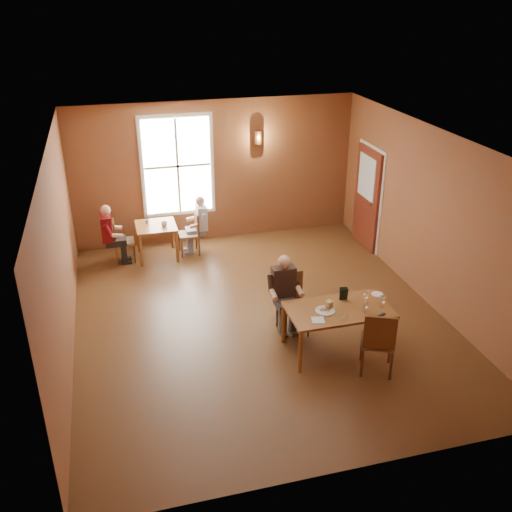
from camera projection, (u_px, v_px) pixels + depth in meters
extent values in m
cube|color=brown|center=(259.00, 317.00, 9.60)|extent=(6.00, 7.00, 0.01)
cube|color=brown|center=(216.00, 172.00, 12.01)|extent=(6.00, 0.04, 3.00)
cube|color=brown|center=(348.00, 365.00, 5.91)|extent=(6.00, 0.04, 3.00)
cube|color=brown|center=(60.00, 257.00, 8.26)|extent=(0.04, 7.00, 3.00)
cube|color=brown|center=(430.00, 217.00, 9.66)|extent=(0.04, 7.00, 3.00)
cube|color=white|center=(260.00, 141.00, 8.31)|extent=(6.00, 7.00, 0.04)
cube|color=white|center=(178.00, 166.00, 11.69)|extent=(1.36, 0.10, 1.96)
cube|color=maroon|center=(366.00, 198.00, 11.84)|extent=(0.12, 1.04, 2.10)
cylinder|color=brown|center=(258.00, 137.00, 11.83)|extent=(0.16, 0.16, 0.28)
cylinder|color=silver|center=(325.00, 310.00, 8.37)|extent=(0.33, 0.33, 0.04)
cube|color=#D7B471|center=(329.00, 305.00, 8.43)|extent=(0.12, 0.12, 0.11)
cube|color=black|center=(344.00, 294.00, 8.65)|extent=(0.13, 0.08, 0.20)
cube|color=silver|center=(343.00, 317.00, 8.23)|extent=(0.20, 0.09, 0.00)
cube|color=white|center=(318.00, 320.00, 8.16)|extent=(0.21, 0.21, 0.01)
cylinder|color=white|center=(377.00, 294.00, 8.83)|extent=(0.21, 0.21, 0.01)
cube|color=black|center=(382.00, 315.00, 8.27)|extent=(0.14, 0.09, 0.02)
imported|color=silver|center=(164.00, 224.00, 11.36)|extent=(0.15, 0.15, 0.09)
imported|color=white|center=(147.00, 221.00, 11.51)|extent=(0.10, 0.10, 0.08)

